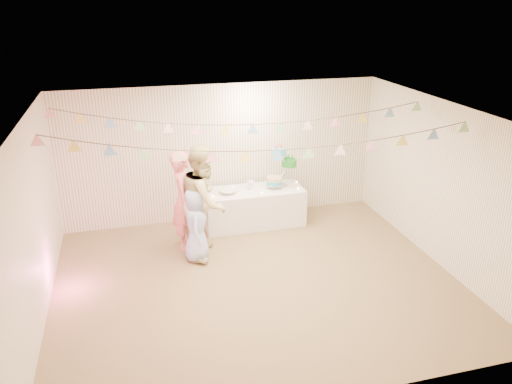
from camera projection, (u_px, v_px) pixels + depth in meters
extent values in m
plane|color=brown|center=(257.00, 282.00, 7.61)|extent=(6.00, 6.00, 0.00)
plane|color=white|center=(257.00, 114.00, 6.65)|extent=(6.00, 6.00, 0.00)
plane|color=white|center=(222.00, 153.00, 9.38)|extent=(6.00, 6.00, 0.00)
plane|color=white|center=(323.00, 300.00, 4.89)|extent=(6.00, 6.00, 0.00)
plane|color=white|center=(32.00, 227.00, 6.41)|extent=(5.00, 5.00, 0.00)
plane|color=white|center=(441.00, 184.00, 7.85)|extent=(5.00, 5.00, 0.00)
cube|color=white|center=(254.00, 207.00, 9.40)|extent=(1.86, 0.74, 0.70)
cylinder|color=white|center=(228.00, 190.00, 9.09)|extent=(0.31, 0.31, 0.02)
imported|color=pink|center=(184.00, 200.00, 8.37)|extent=(0.52, 0.69, 1.73)
imported|color=tan|center=(205.00, 201.00, 8.11)|extent=(0.99, 1.11, 1.91)
imported|color=#AEC0F7|center=(196.00, 224.00, 8.06)|extent=(0.50, 0.67, 1.24)
cylinder|color=#FFD88C|center=(213.00, 196.00, 8.94)|extent=(0.04, 0.04, 0.03)
cylinder|color=#FFD88C|center=(233.00, 187.00, 9.35)|extent=(0.04, 0.04, 0.03)
cylinder|color=#FFD88C|center=(262.00, 193.00, 9.10)|extent=(0.04, 0.04, 0.03)
cylinder|color=#FFD88C|center=(268.00, 183.00, 9.55)|extent=(0.04, 0.04, 0.03)
cylinder|color=#FFD88C|center=(298.00, 188.00, 9.30)|extent=(0.04, 0.04, 0.03)
cylinder|color=#FFD88C|center=(297.00, 182.00, 9.62)|extent=(0.04, 0.04, 0.03)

